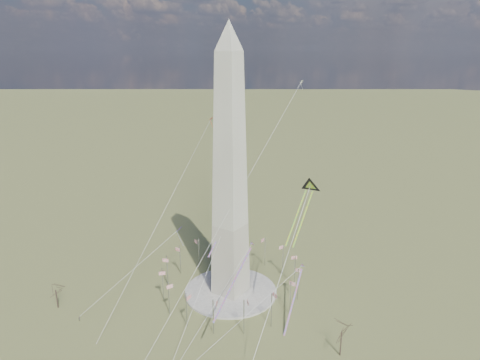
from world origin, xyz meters
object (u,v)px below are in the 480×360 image
Objects in this scene: person_west at (79,318)px; kite_delta_black at (309,189)px; tree_near at (342,330)px; washington_monument at (230,175)px.

kite_delta_black is (63.20, 48.01, 46.43)m from person_west.
kite_delta_black is at bearing 145.10° from tree_near.
washington_monument is at bearing 168.23° from tree_near.
washington_monument reaches higher than person_west.
tree_near is at bearing -11.77° from washington_monument.
washington_monument is 73.13m from person_west.
kite_delta_black reaches higher than person_west.
kite_delta_black is (-19.38, 13.52, 37.96)m from tree_near.
kite_delta_black is at bearing -128.85° from person_west.
washington_monument is 63.29m from tree_near.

